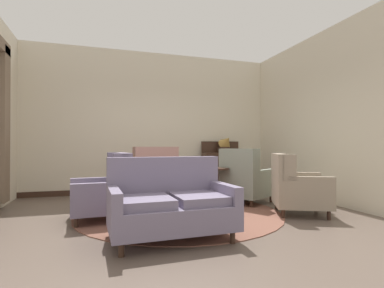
{
  "coord_description": "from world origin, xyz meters",
  "views": [
    {
      "loc": [
        -1.26,
        -4.35,
        1.08
      ],
      "look_at": [
        0.35,
        0.75,
        1.13
      ],
      "focal_mm": 27.72,
      "sensor_mm": 36.0,
      "label": 1
    }
  ],
  "objects_px": {
    "porcelain_vase": "(193,178)",
    "armchair_far_left": "(296,188)",
    "armchair_foreground_right": "(106,191)",
    "gramophone": "(226,143)",
    "coffee_table": "(195,191)",
    "side_table": "(216,183)",
    "armchair_back_corner": "(246,180)",
    "armchair_beside_settee": "(153,178)",
    "settee": "(171,205)",
    "sideboard": "(223,169)"
  },
  "relations": [
    {
      "from": "sideboard",
      "to": "armchair_back_corner",
      "type": "bearing_deg",
      "value": -98.69
    },
    {
      "from": "armchair_beside_settee",
      "to": "gramophone",
      "type": "height_order",
      "value": "gramophone"
    },
    {
      "from": "armchair_far_left",
      "to": "armchair_beside_settee",
      "type": "relative_size",
      "value": 1.02
    },
    {
      "from": "armchair_far_left",
      "to": "side_table",
      "type": "xyz_separation_m",
      "value": [
        -0.96,
        1.06,
        -0.0
      ]
    },
    {
      "from": "porcelain_vase",
      "to": "armchair_foreground_right",
      "type": "relative_size",
      "value": 0.3
    },
    {
      "from": "settee",
      "to": "side_table",
      "type": "distance_m",
      "value": 2.11
    },
    {
      "from": "porcelain_vase",
      "to": "armchair_far_left",
      "type": "xyz_separation_m",
      "value": [
        1.62,
        -0.4,
        -0.17
      ]
    },
    {
      "from": "porcelain_vase",
      "to": "armchair_far_left",
      "type": "height_order",
      "value": "armchair_far_left"
    },
    {
      "from": "gramophone",
      "to": "armchair_back_corner",
      "type": "bearing_deg",
      "value": -100.74
    },
    {
      "from": "armchair_far_left",
      "to": "settee",
      "type": "bearing_deg",
      "value": 131.33
    },
    {
      "from": "armchair_far_left",
      "to": "armchair_foreground_right",
      "type": "bearing_deg",
      "value": 104.76
    },
    {
      "from": "armchair_far_left",
      "to": "side_table",
      "type": "height_order",
      "value": "armchair_far_left"
    },
    {
      "from": "armchair_far_left",
      "to": "armchair_beside_settee",
      "type": "distance_m",
      "value": 2.69
    },
    {
      "from": "coffee_table",
      "to": "armchair_back_corner",
      "type": "xyz_separation_m",
      "value": [
        1.22,
        0.61,
        0.06
      ]
    },
    {
      "from": "porcelain_vase",
      "to": "armchair_beside_settee",
      "type": "distance_m",
      "value": 1.46
    },
    {
      "from": "armchair_beside_settee",
      "to": "side_table",
      "type": "bearing_deg",
      "value": 138.33
    },
    {
      "from": "settee",
      "to": "side_table",
      "type": "relative_size",
      "value": 2.09
    },
    {
      "from": "armchair_foreground_right",
      "to": "armchair_far_left",
      "type": "bearing_deg",
      "value": 74.96
    },
    {
      "from": "armchair_far_left",
      "to": "gramophone",
      "type": "height_order",
      "value": "gramophone"
    },
    {
      "from": "armchair_back_corner",
      "to": "gramophone",
      "type": "distance_m",
      "value": 1.8
    },
    {
      "from": "settee",
      "to": "gramophone",
      "type": "bearing_deg",
      "value": 54.69
    },
    {
      "from": "side_table",
      "to": "gramophone",
      "type": "distance_m",
      "value": 1.98
    },
    {
      "from": "porcelain_vase",
      "to": "settee",
      "type": "relative_size",
      "value": 0.21
    },
    {
      "from": "sideboard",
      "to": "armchair_foreground_right",
      "type": "bearing_deg",
      "value": -142.18
    },
    {
      "from": "armchair_foreground_right",
      "to": "settee",
      "type": "bearing_deg",
      "value": 26.23
    },
    {
      "from": "settee",
      "to": "side_table",
      "type": "xyz_separation_m",
      "value": [
        1.26,
        1.7,
        0.02
      ]
    },
    {
      "from": "armchair_foreground_right",
      "to": "sideboard",
      "type": "relative_size",
      "value": 0.82
    },
    {
      "from": "coffee_table",
      "to": "sideboard",
      "type": "bearing_deg",
      "value": 57.43
    },
    {
      "from": "coffee_table",
      "to": "armchair_foreground_right",
      "type": "height_order",
      "value": "armchair_foreground_right"
    },
    {
      "from": "armchair_back_corner",
      "to": "sideboard",
      "type": "xyz_separation_m",
      "value": [
        0.26,
        1.71,
        0.1
      ]
    },
    {
      "from": "gramophone",
      "to": "side_table",
      "type": "bearing_deg",
      "value": -119.72
    },
    {
      "from": "armchair_foreground_right",
      "to": "armchair_back_corner",
      "type": "height_order",
      "value": "armchair_back_corner"
    },
    {
      "from": "armchair_far_left",
      "to": "sideboard",
      "type": "bearing_deg",
      "value": 27.24
    },
    {
      "from": "coffee_table",
      "to": "side_table",
      "type": "xyz_separation_m",
      "value": [
        0.62,
        0.64,
        0.03
      ]
    },
    {
      "from": "coffee_table",
      "to": "porcelain_vase",
      "type": "xyz_separation_m",
      "value": [
        -0.04,
        -0.02,
        0.2
      ]
    },
    {
      "from": "sideboard",
      "to": "gramophone",
      "type": "relative_size",
      "value": 2.48
    },
    {
      "from": "side_table",
      "to": "gramophone",
      "type": "bearing_deg",
      "value": 60.28
    },
    {
      "from": "porcelain_vase",
      "to": "armchair_beside_settee",
      "type": "xyz_separation_m",
      "value": [
        -0.38,
        1.41,
        -0.13
      ]
    },
    {
      "from": "side_table",
      "to": "gramophone",
      "type": "xyz_separation_m",
      "value": [
        0.91,
        1.59,
        0.75
      ]
    },
    {
      "from": "side_table",
      "to": "settee",
      "type": "bearing_deg",
      "value": -126.6
    },
    {
      "from": "porcelain_vase",
      "to": "coffee_table",
      "type": "bearing_deg",
      "value": 28.47
    },
    {
      "from": "porcelain_vase",
      "to": "gramophone",
      "type": "relative_size",
      "value": 0.61
    },
    {
      "from": "armchair_beside_settee",
      "to": "porcelain_vase",
      "type": "bearing_deg",
      "value": 99.18
    },
    {
      "from": "settee",
      "to": "armchair_foreground_right",
      "type": "distance_m",
      "value": 1.38
    },
    {
      "from": "armchair_far_left",
      "to": "armchair_foreground_right",
      "type": "xyz_separation_m",
      "value": [
        -2.92,
        0.54,
        0.0
      ]
    },
    {
      "from": "armchair_foreground_right",
      "to": "gramophone",
      "type": "bearing_deg",
      "value": 121.67
    },
    {
      "from": "armchair_beside_settee",
      "to": "side_table",
      "type": "xyz_separation_m",
      "value": [
        1.03,
        -0.75,
        -0.04
      ]
    },
    {
      "from": "armchair_back_corner",
      "to": "armchair_far_left",
      "type": "bearing_deg",
      "value": 168.75
    },
    {
      "from": "armchair_back_corner",
      "to": "porcelain_vase",
      "type": "bearing_deg",
      "value": 86.22
    },
    {
      "from": "armchair_beside_settee",
      "to": "armchair_back_corner",
      "type": "xyz_separation_m",
      "value": [
        1.63,
        -0.78,
        -0.02
      ]
    }
  ]
}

